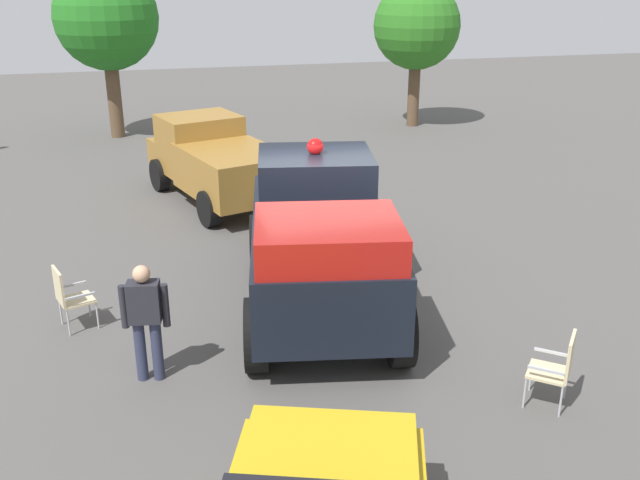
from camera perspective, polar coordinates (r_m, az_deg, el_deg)
The scene contains 8 objects.
ground_plane at distance 12.02m, azimuth 0.88°, elevation -4.72°, with size 60.00×60.00×0.00m, color #514F4C.
vintage_fire_truck at distance 11.39m, azimuth -0.08°, elevation 0.32°, with size 3.32×6.25×2.59m.
parked_pickup at distance 16.96m, azimuth -8.45°, elevation 6.40°, with size 3.11×5.11×1.90m.
lawn_chair_by_car at distance 9.47m, azimuth 18.69°, elevation -9.55°, with size 0.69×0.69×1.02m.
lawn_chair_spare at distance 11.47m, azimuth -19.66°, elevation -4.12°, with size 0.63×0.63×1.02m.
spectator_standing at distance 9.64m, azimuth -13.90°, elevation -5.91°, with size 0.65×0.33×1.68m.
oak_tree_left at distance 25.08m, azimuth 7.81°, elevation 16.70°, with size 2.93×2.93×4.87m.
oak_tree_right at distance 24.03m, azimuth -16.86°, elevation 16.70°, with size 3.24×3.24×5.39m.
Camera 1 is at (-2.94, -10.41, 5.25)m, focal length 39.67 mm.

